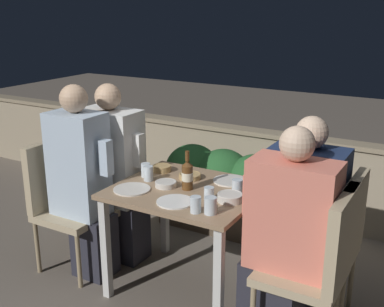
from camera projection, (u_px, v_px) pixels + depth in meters
name	position (u px, v px, depth m)	size (l,w,h in m)	color
ground_plane	(188.00, 287.00, 3.33)	(16.00, 16.00, 0.00)	#665B51
parapet_wall	(267.00, 173.00, 4.41)	(9.00, 0.18, 0.79)	gray
dining_table	(187.00, 203.00, 3.14)	(0.92, 0.80, 0.73)	#937556
planter_hedge	(223.00, 186.00, 4.09)	(1.08, 0.47, 0.72)	brown
chair_left_near	(63.00, 195.00, 3.48)	(0.46, 0.46, 0.95)	tan
person_blue_shirt	(83.00, 182.00, 3.34)	(0.47, 0.26, 1.37)	#282833
chair_left_far	(95.00, 183.00, 3.71)	(0.46, 0.46, 0.95)	tan
person_white_polo	(115.00, 173.00, 3.57)	(0.51, 0.26, 1.34)	#282833
chair_right_near	(321.00, 258.00, 2.60)	(0.46, 0.46, 0.95)	tan
person_coral_top	(285.00, 237.00, 2.68)	(0.52, 0.26, 1.27)	#282833
chair_right_far	(334.00, 238.00, 2.83)	(0.46, 0.46, 0.95)	tan
person_navy_jumper	(300.00, 218.00, 2.91)	(0.51, 0.26, 1.27)	#282833
beer_bottle	(187.00, 175.00, 3.07)	(0.07, 0.07, 0.26)	brown
plate_0	(132.00, 189.00, 3.08)	(0.24, 0.24, 0.01)	silver
plate_1	(230.00, 181.00, 3.23)	(0.24, 0.24, 0.01)	silver
plate_2	(175.00, 202.00, 2.89)	(0.23, 0.23, 0.01)	white
bowl_0	(166.00, 184.00, 3.13)	(0.14, 0.14, 0.04)	beige
bowl_1	(162.00, 168.00, 3.42)	(0.13, 0.13, 0.04)	tan
bowl_2	(230.00, 197.00, 2.90)	(0.15, 0.15, 0.05)	beige
bowl_3	(190.00, 176.00, 3.28)	(0.15, 0.15, 0.03)	tan
glass_cup_0	(196.00, 205.00, 2.74)	(0.06, 0.06, 0.10)	silver
glass_cup_1	(211.00, 206.00, 2.72)	(0.07, 0.07, 0.10)	silver
glass_cup_2	(209.00, 193.00, 2.92)	(0.06, 0.06, 0.08)	silver
glass_cup_3	(148.00, 173.00, 3.23)	(0.06, 0.06, 0.10)	silver
glass_cup_4	(237.00, 185.00, 3.06)	(0.07, 0.07, 0.08)	silver
glass_cup_5	(146.00, 170.00, 3.31)	(0.06, 0.06, 0.10)	silver
potted_plant	(105.00, 174.00, 4.19)	(0.42, 0.42, 0.75)	#9E5638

